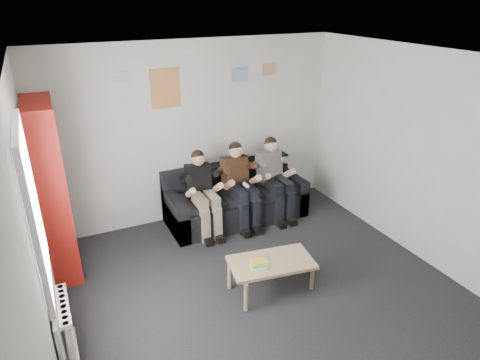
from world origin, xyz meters
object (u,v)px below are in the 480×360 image
object	(u,v)px
person_left	(203,194)
person_middle	(240,185)
coffee_table	(271,264)
person_right	(275,179)
bookshelf	(53,190)
sofa	(235,200)

from	to	relation	value
person_left	person_middle	distance (m)	0.60
coffee_table	person_right	bearing A→B (deg)	59.13
bookshelf	person_middle	world-z (taller)	bookshelf
person_left	person_right	world-z (taller)	person_right
person_left	person_middle	size ratio (longest dim) A/B	0.97
person_left	bookshelf	bearing A→B (deg)	-169.84
person_middle	person_right	size ratio (longest dim) A/B	1.01
bookshelf	person_left	world-z (taller)	bookshelf
sofa	person_right	bearing A→B (deg)	-18.11
person_left	person_right	distance (m)	1.19
coffee_table	person_left	world-z (taller)	person_left
sofa	person_right	size ratio (longest dim) A/B	1.70
bookshelf	coffee_table	world-z (taller)	bookshelf
bookshelf	person_middle	size ratio (longest dim) A/B	1.72
coffee_table	person_middle	world-z (taller)	person_middle
sofa	coffee_table	distance (m)	1.84
bookshelf	coffee_table	xyz separation A→B (m)	(2.17, -1.55, -0.75)
bookshelf	person_right	bearing A→B (deg)	3.06
person_middle	bookshelf	bearing A→B (deg)	176.99
coffee_table	person_left	size ratio (longest dim) A/B	0.80
sofa	bookshelf	xyz separation A→B (m)	(-2.54, -0.26, 0.79)
sofa	person_left	world-z (taller)	person_left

